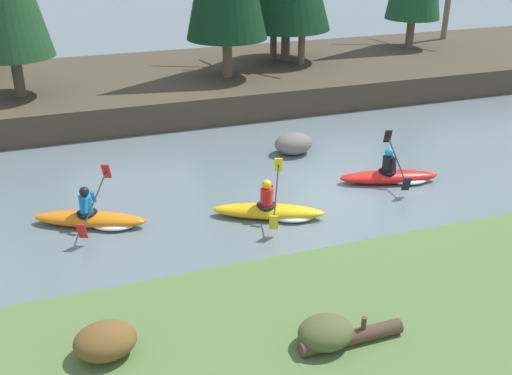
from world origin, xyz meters
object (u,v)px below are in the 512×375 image
Objects in this scene: driftwood_log at (352,337)px; boulder_midstream at (293,144)px; kayaker_middle at (273,210)px; kayaker_trailing at (95,218)px; kayaker_lead at (393,176)px.

boulder_midstream is at bearing 72.06° from driftwood_log.
boulder_midstream is at bearing 85.28° from kayaker_middle.
boulder_midstream is (6.20, 2.74, 0.13)m from kayaker_trailing.
kayaker_middle is at bearing -118.91° from boulder_midstream.
kayaker_lead is at bearing 23.46° from kayaker_trailing.
kayaker_lead is at bearing 53.43° from driftwood_log.
kayaker_middle is (-3.82, -0.88, 0.00)m from kayaker_lead.
boulder_midstream is 9.73m from driftwood_log.
kayaker_trailing is 2.30× the size of boulder_midstream.
kayaker_middle is at bearing 81.01° from driftwood_log.
kayaker_lead is 2.36× the size of boulder_midstream.
kayaker_middle reaches higher than driftwood_log.
kayaker_middle and kayaker_trailing have the same top height.
driftwood_log is (-2.87, -9.28, 0.47)m from boulder_midstream.
driftwood_log is at bearing -107.21° from boulder_midstream.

